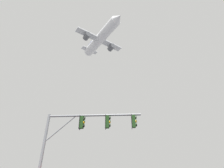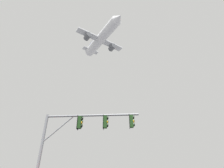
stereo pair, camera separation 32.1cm
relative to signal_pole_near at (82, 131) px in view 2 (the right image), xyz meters
The scene contains 2 objects.
signal_pole_near is the anchor object (origin of this frame).
airplane 51.67m from the signal_pole_near, 96.15° to the left, with size 16.54×20.34×6.37m.
Camera 2 is at (1.08, -5.69, 1.62)m, focal length 27.19 mm.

